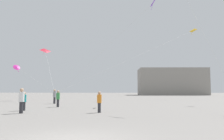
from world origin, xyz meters
The scene contains 10 objects.
person_in_grey centered at (-7.67, 21.16, 1.00)m, with size 0.40×0.40×1.83m.
person_in_teal centered at (-6.90, 11.07, 0.87)m, with size 0.35×0.35×1.59m.
person_in_white centered at (-6.08, 8.89, 1.02)m, with size 0.41×0.41×1.86m.
person_in_orange centered at (-0.35, 9.88, 0.89)m, with size 0.35×0.35×1.63m.
person_in_green centered at (-5.40, 15.50, 0.93)m, with size 0.37×0.37×1.70m.
kite_crimson_delta centered at (-12.99, 31.57, 8.65)m, with size 6.28×11.48×7.86m.
kite_amber_delta centered at (13.44, 37.17, 12.94)m, with size 22.81×17.52×12.55m.
kite_violet_delta centered at (4.63, 20.28, 12.30)m, with size 10.63×5.64×11.68m.
kite_magenta_diamond centered at (-14.79, 25.03, 5.11)m, with size 7.81×4.54×4.30m.
building_left_hall centered at (17.00, 77.75, 4.77)m, with size 24.49×12.72×9.55m.
Camera 1 is at (2.07, -7.85, 1.71)m, focal length 36.98 mm.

